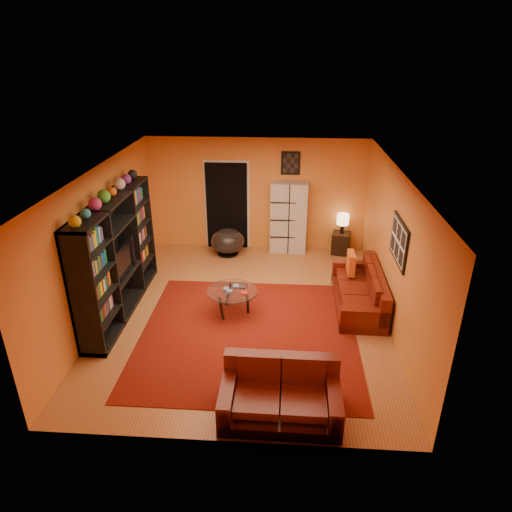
# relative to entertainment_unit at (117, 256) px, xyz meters

# --- Properties ---
(floor) EXTENTS (6.00, 6.00, 0.00)m
(floor) POSITION_rel_entertainment_unit_xyz_m (2.27, 0.00, -1.05)
(floor) COLOR #9A5B2F
(floor) RESTS_ON ground
(ceiling) EXTENTS (6.00, 6.00, 0.00)m
(ceiling) POSITION_rel_entertainment_unit_xyz_m (2.27, 0.00, 1.55)
(ceiling) COLOR white
(ceiling) RESTS_ON wall_back
(wall_back) EXTENTS (6.00, 0.00, 6.00)m
(wall_back) POSITION_rel_entertainment_unit_xyz_m (2.27, 3.00, 0.25)
(wall_back) COLOR orange
(wall_back) RESTS_ON floor
(wall_front) EXTENTS (6.00, 0.00, 6.00)m
(wall_front) POSITION_rel_entertainment_unit_xyz_m (2.27, -3.00, 0.25)
(wall_front) COLOR orange
(wall_front) RESTS_ON floor
(wall_left) EXTENTS (0.00, 6.00, 6.00)m
(wall_left) POSITION_rel_entertainment_unit_xyz_m (-0.23, 0.00, 0.25)
(wall_left) COLOR orange
(wall_left) RESTS_ON floor
(wall_right) EXTENTS (0.00, 6.00, 6.00)m
(wall_right) POSITION_rel_entertainment_unit_xyz_m (4.78, 0.00, 0.25)
(wall_right) COLOR orange
(wall_right) RESTS_ON floor
(rug) EXTENTS (3.60, 3.60, 0.01)m
(rug) POSITION_rel_entertainment_unit_xyz_m (2.38, -0.70, -1.04)
(rug) COLOR #59100A
(rug) RESTS_ON floor
(doorway) EXTENTS (0.95, 0.10, 2.04)m
(doorway) POSITION_rel_entertainment_unit_xyz_m (1.57, 2.96, -0.03)
(doorway) COLOR black
(doorway) RESTS_ON floor
(wall_art_right) EXTENTS (0.03, 1.00, 0.70)m
(wall_art_right) POSITION_rel_entertainment_unit_xyz_m (4.75, -0.30, 0.55)
(wall_art_right) COLOR black
(wall_art_right) RESTS_ON wall_right
(wall_art_back) EXTENTS (0.42, 0.03, 0.52)m
(wall_art_back) POSITION_rel_entertainment_unit_xyz_m (3.02, 2.98, 1.00)
(wall_art_back) COLOR black
(wall_art_back) RESTS_ON wall_back
(entertainment_unit) EXTENTS (0.45, 3.00, 2.10)m
(entertainment_unit) POSITION_rel_entertainment_unit_xyz_m (0.00, 0.00, 0.00)
(entertainment_unit) COLOR black
(entertainment_unit) RESTS_ON floor
(tv) EXTENTS (0.99, 0.13, 0.57)m
(tv) POSITION_rel_entertainment_unit_xyz_m (0.05, -0.08, -0.04)
(tv) COLOR black
(tv) RESTS_ON entertainment_unit
(sofa) EXTENTS (0.85, 2.01, 0.85)m
(sofa) POSITION_rel_entertainment_unit_xyz_m (4.41, 0.39, -0.76)
(sofa) COLOR #50110A
(sofa) RESTS_ON rug
(loveseat) EXTENTS (1.56, 0.94, 0.85)m
(loveseat) POSITION_rel_entertainment_unit_xyz_m (2.94, -2.42, -0.77)
(loveseat) COLOR #50110A
(loveseat) RESTS_ON rug
(throw_pillow) EXTENTS (0.12, 0.42, 0.42)m
(throw_pillow) POSITION_rel_entertainment_unit_xyz_m (4.22, 0.89, -0.42)
(throw_pillow) COLOR #E55A19
(throw_pillow) RESTS_ON sofa
(coffee_table) EXTENTS (0.91, 0.91, 0.45)m
(coffee_table) POSITION_rel_entertainment_unit_xyz_m (2.03, -0.05, -0.64)
(coffee_table) COLOR silver
(coffee_table) RESTS_ON floor
(storage_cabinet) EXTENTS (0.85, 0.42, 1.66)m
(storage_cabinet) POSITION_rel_entertainment_unit_xyz_m (3.02, 2.80, -0.22)
(storage_cabinet) COLOR beige
(storage_cabinet) RESTS_ON floor
(bowl_chair) EXTENTS (0.76, 0.76, 0.62)m
(bowl_chair) POSITION_rel_entertainment_unit_xyz_m (1.63, 2.50, -0.72)
(bowl_chair) COLOR black
(bowl_chair) RESTS_ON floor
(side_table) EXTENTS (0.48, 0.48, 0.50)m
(side_table) POSITION_rel_entertainment_unit_xyz_m (4.25, 2.75, -0.80)
(side_table) COLOR black
(side_table) RESTS_ON floor
(table_lamp) EXTENTS (0.28, 0.28, 0.46)m
(table_lamp) POSITION_rel_entertainment_unit_xyz_m (4.25, 2.75, -0.23)
(table_lamp) COLOR black
(table_lamp) RESTS_ON side_table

